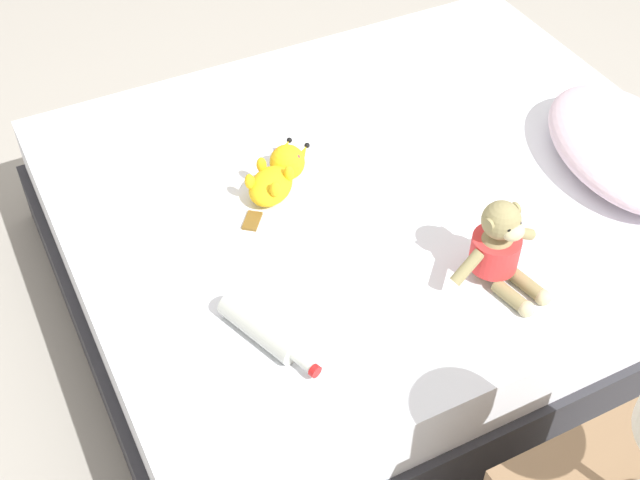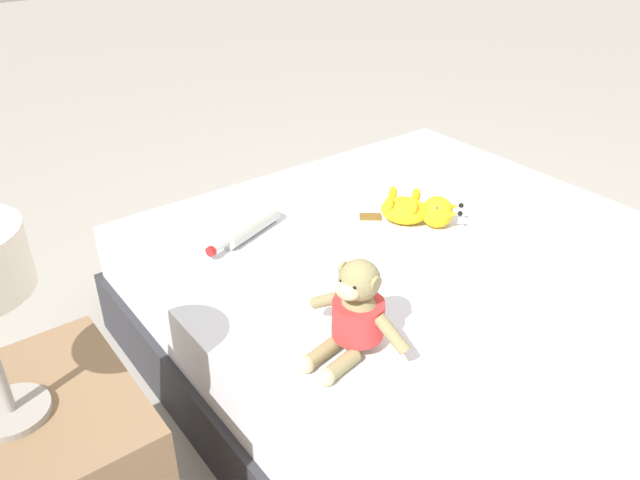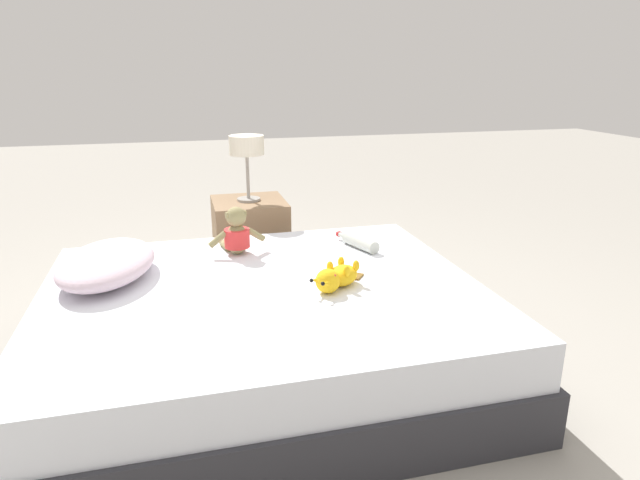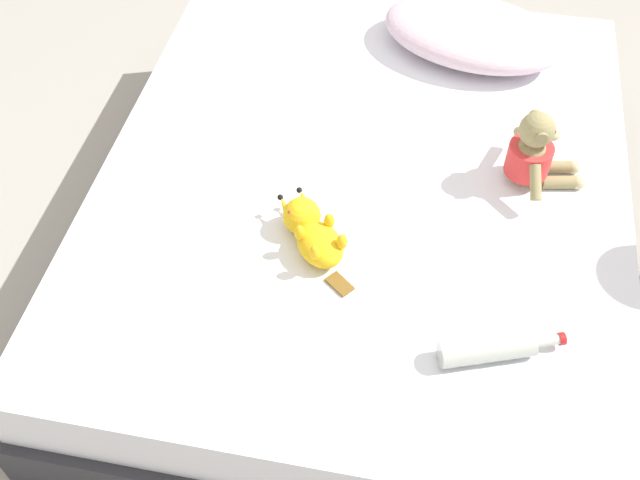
% 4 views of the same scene
% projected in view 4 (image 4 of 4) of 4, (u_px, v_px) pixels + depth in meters
% --- Properties ---
extents(ground_plane, '(16.00, 16.00, 0.00)m').
position_uv_depth(ground_plane, '(359.00, 259.00, 2.46)').
color(ground_plane, '#9E998E').
extents(bed, '(1.53, 1.84, 0.40)m').
position_uv_depth(bed, '(361.00, 219.00, 2.31)').
color(bed, '#2D2D33').
rests_on(bed, ground_plane).
extents(pillow, '(0.66, 0.50, 0.14)m').
position_uv_depth(pillow, '(472.00, 33.00, 2.46)').
color(pillow, silver).
rests_on(pillow, bed).
extents(plush_monkey, '(0.24, 0.29, 0.24)m').
position_uv_depth(plush_monkey, '(534.00, 154.00, 2.06)').
color(plush_monkey, '#8E8456').
rests_on(plush_monkey, bed).
extents(plush_yellow_creature, '(0.25, 0.29, 0.10)m').
position_uv_depth(plush_yellow_creature, '(312.00, 232.00, 1.94)').
color(plush_yellow_creature, yellow).
rests_on(plush_yellow_creature, bed).
extents(glass_bottle, '(0.30, 0.15, 0.06)m').
position_uv_depth(glass_bottle, '(490.00, 349.00, 1.74)').
color(glass_bottle, '#B7BCB2').
rests_on(glass_bottle, bed).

